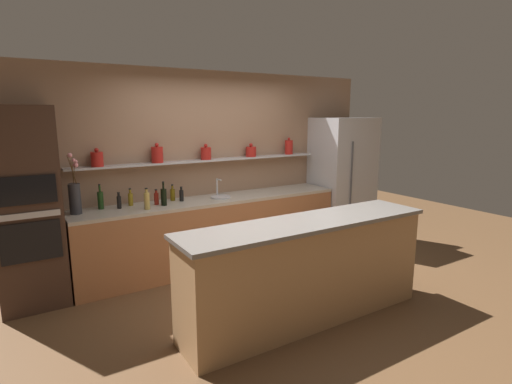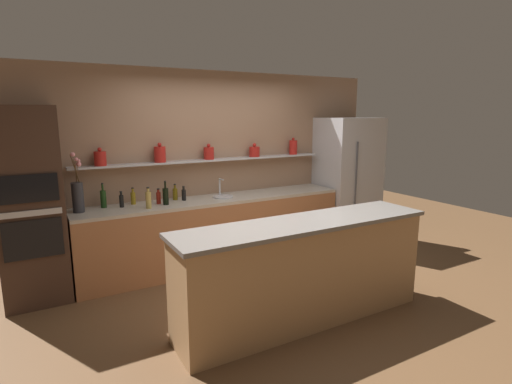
{
  "view_description": "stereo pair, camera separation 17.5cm",
  "coord_description": "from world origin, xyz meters",
  "px_view_note": "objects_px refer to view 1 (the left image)",
  "views": [
    {
      "loc": [
        -2.38,
        -3.46,
        2.02
      ],
      "look_at": [
        -0.02,
        0.33,
        1.15
      ],
      "focal_mm": 28.0,
      "sensor_mm": 36.0,
      "label": 1
    },
    {
      "loc": [
        -2.22,
        -3.55,
        2.02
      ],
      "look_at": [
        -0.02,
        0.33,
        1.15
      ],
      "focal_mm": 28.0,
      "sensor_mm": 36.0,
      "label": 2
    }
  ],
  "objects_px": {
    "bottle_wine_4": "(164,197)",
    "sink_fixture": "(220,196)",
    "refrigerator": "(342,180)",
    "bottle_wine_0": "(100,200)",
    "bottle_spirit_5": "(147,200)",
    "flower_vase": "(75,196)",
    "bottle_sauce_7": "(156,198)",
    "bottle_sauce_3": "(181,195)",
    "bottle_oil_1": "(131,199)",
    "bottle_oil_6": "(173,194)",
    "bottle_sauce_2": "(119,202)",
    "oven_tower": "(27,209)"
  },
  "relations": [
    {
      "from": "bottle_wine_0",
      "to": "bottle_sauce_7",
      "type": "bearing_deg",
      "value": -10.44
    },
    {
      "from": "bottle_wine_0",
      "to": "bottle_sauce_2",
      "type": "relative_size",
      "value": 1.53
    },
    {
      "from": "oven_tower",
      "to": "bottle_wine_0",
      "type": "xyz_separation_m",
      "value": [
        0.76,
        0.17,
        -0.02
      ]
    },
    {
      "from": "flower_vase",
      "to": "bottle_sauce_2",
      "type": "relative_size",
      "value": 3.53
    },
    {
      "from": "flower_vase",
      "to": "bottle_wine_4",
      "type": "height_order",
      "value": "flower_vase"
    },
    {
      "from": "refrigerator",
      "to": "bottle_wine_0",
      "type": "bearing_deg",
      "value": 176.74
    },
    {
      "from": "bottle_wine_4",
      "to": "bottle_oil_1",
      "type": "bearing_deg",
      "value": 148.41
    },
    {
      "from": "bottle_oil_1",
      "to": "bottle_sauce_7",
      "type": "relative_size",
      "value": 1.1
    },
    {
      "from": "bottle_spirit_5",
      "to": "flower_vase",
      "type": "bearing_deg",
      "value": 164.33
    },
    {
      "from": "bottle_wine_4",
      "to": "bottle_sauce_7",
      "type": "xyz_separation_m",
      "value": [
        -0.06,
        0.1,
        -0.03
      ]
    },
    {
      "from": "bottle_wine_4",
      "to": "refrigerator",
      "type": "bearing_deg",
      "value": 0.1
    },
    {
      "from": "refrigerator",
      "to": "bottle_sauce_2",
      "type": "relative_size",
      "value": 10.03
    },
    {
      "from": "refrigerator",
      "to": "flower_vase",
      "type": "bearing_deg",
      "value": 178.45
    },
    {
      "from": "refrigerator",
      "to": "bottle_sauce_7",
      "type": "bearing_deg",
      "value": 178.27
    },
    {
      "from": "oven_tower",
      "to": "bottle_oil_6",
      "type": "distance_m",
      "value": 1.66
    },
    {
      "from": "oven_tower",
      "to": "bottle_spirit_5",
      "type": "distance_m",
      "value": 1.23
    },
    {
      "from": "bottle_wine_4",
      "to": "flower_vase",
      "type": "bearing_deg",
      "value": 173.45
    },
    {
      "from": "bottle_wine_0",
      "to": "bottle_sauce_3",
      "type": "bearing_deg",
      "value": -4.88
    },
    {
      "from": "sink_fixture",
      "to": "bottle_spirit_5",
      "type": "bearing_deg",
      "value": -171.72
    },
    {
      "from": "bottle_wine_0",
      "to": "bottle_oil_6",
      "type": "bearing_deg",
      "value": 0.07
    },
    {
      "from": "bottle_sauce_2",
      "to": "bottle_sauce_3",
      "type": "relative_size",
      "value": 1.04
    },
    {
      "from": "bottle_wine_4",
      "to": "sink_fixture",
      "type": "bearing_deg",
      "value": 3.91
    },
    {
      "from": "flower_vase",
      "to": "bottle_oil_6",
      "type": "height_order",
      "value": "flower_vase"
    },
    {
      "from": "bottle_oil_1",
      "to": "flower_vase",
      "type": "bearing_deg",
      "value": -170.93
    },
    {
      "from": "bottle_wine_0",
      "to": "bottle_sauce_2",
      "type": "distance_m",
      "value": 0.21
    },
    {
      "from": "refrigerator",
      "to": "bottle_oil_6",
      "type": "relative_size",
      "value": 9.28
    },
    {
      "from": "sink_fixture",
      "to": "flower_vase",
      "type": "bearing_deg",
      "value": 178.14
    },
    {
      "from": "flower_vase",
      "to": "bottle_oil_6",
      "type": "distance_m",
      "value": 1.18
    },
    {
      "from": "bottle_oil_1",
      "to": "bottle_oil_6",
      "type": "height_order",
      "value": "bottle_oil_1"
    },
    {
      "from": "sink_fixture",
      "to": "bottle_sauce_3",
      "type": "relative_size",
      "value": 1.43
    },
    {
      "from": "bottle_sauce_3",
      "to": "bottle_wine_4",
      "type": "distance_m",
      "value": 0.31
    },
    {
      "from": "bottle_sauce_7",
      "to": "flower_vase",
      "type": "bearing_deg",
      "value": 179.02
    },
    {
      "from": "refrigerator",
      "to": "flower_vase",
      "type": "relative_size",
      "value": 2.84
    },
    {
      "from": "bottle_oil_1",
      "to": "bottle_wine_0",
      "type": "bearing_deg",
      "value": 179.98
    },
    {
      "from": "bottle_wine_0",
      "to": "bottle_spirit_5",
      "type": "bearing_deg",
      "value": -34.02
    },
    {
      "from": "sink_fixture",
      "to": "bottle_sauce_7",
      "type": "bearing_deg",
      "value": 177.19
    },
    {
      "from": "refrigerator",
      "to": "flower_vase",
      "type": "distance_m",
      "value": 3.95
    },
    {
      "from": "flower_vase",
      "to": "bottle_wine_4",
      "type": "relative_size",
      "value": 2.31
    },
    {
      "from": "bottle_wine_0",
      "to": "bottle_sauce_7",
      "type": "xyz_separation_m",
      "value": [
        0.63,
        -0.12,
        -0.03
      ]
    },
    {
      "from": "bottle_wine_4",
      "to": "bottle_oil_6",
      "type": "relative_size",
      "value": 1.41
    },
    {
      "from": "bottle_sauce_7",
      "to": "bottle_oil_6",
      "type": "bearing_deg",
      "value": 24.98
    },
    {
      "from": "bottle_wine_0",
      "to": "bottle_oil_6",
      "type": "distance_m",
      "value": 0.89
    },
    {
      "from": "bottle_sauce_3",
      "to": "bottle_wine_4",
      "type": "height_order",
      "value": "bottle_wine_4"
    },
    {
      "from": "oven_tower",
      "to": "flower_vase",
      "type": "height_order",
      "value": "oven_tower"
    },
    {
      "from": "bottle_sauce_3",
      "to": "bottle_sauce_7",
      "type": "distance_m",
      "value": 0.34
    },
    {
      "from": "sink_fixture",
      "to": "bottle_wine_4",
      "type": "distance_m",
      "value": 0.81
    },
    {
      "from": "bottle_spirit_5",
      "to": "bottle_oil_6",
      "type": "bearing_deg",
      "value": 35.95
    },
    {
      "from": "flower_vase",
      "to": "bottle_oil_1",
      "type": "height_order",
      "value": "flower_vase"
    },
    {
      "from": "refrigerator",
      "to": "bottle_oil_6",
      "type": "distance_m",
      "value": 2.78
    },
    {
      "from": "refrigerator",
      "to": "oven_tower",
      "type": "relative_size",
      "value": 0.93
    }
  ]
}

